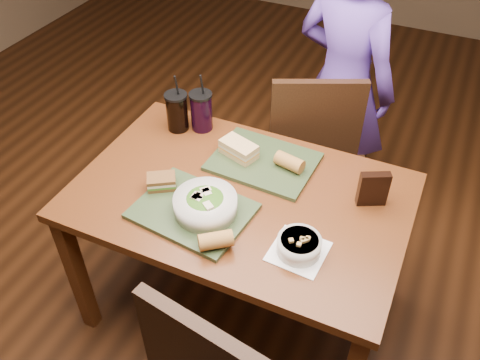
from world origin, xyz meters
name	(u,v)px	position (x,y,z in m)	size (l,w,h in m)	color
ground	(240,305)	(0.00, 0.00, 0.00)	(6.00, 6.00, 0.00)	#381C0B
dining_table	(240,210)	(0.00, 0.00, 0.66)	(1.30, 0.85, 0.75)	#552A11
chair_far	(318,147)	(0.13, 0.67, 0.54)	(0.56, 0.58, 0.98)	black
diner	(343,85)	(0.15, 0.93, 0.77)	(0.56, 0.37, 1.54)	#5C3BA3
tray_near	(193,211)	(-0.12, -0.17, 0.76)	(0.42, 0.32, 0.02)	#2B3B1F
tray_far	(263,162)	(0.01, 0.21, 0.76)	(0.42, 0.32, 0.02)	#2B3B1F
salad_bowl	(205,204)	(-0.07, -0.16, 0.81)	(0.24, 0.24, 0.08)	silver
soup_bowl	(299,245)	(0.31, -0.19, 0.79)	(0.20, 0.20, 0.08)	white
sandwich_near	(162,182)	(-0.29, -0.11, 0.79)	(0.13, 0.12, 0.05)	#593819
sandwich_far	(239,149)	(-0.10, 0.20, 0.80)	(0.18, 0.13, 0.06)	tan
baguette_near	(216,240)	(0.04, -0.30, 0.80)	(0.06, 0.06, 0.12)	#AD7533
baguette_far	(289,162)	(0.13, 0.21, 0.80)	(0.06, 0.06, 0.12)	#AD7533
cup_cola	(177,111)	(-0.44, 0.28, 0.84)	(0.10, 0.10, 0.28)	black
cup_berry	(201,111)	(-0.34, 0.33, 0.84)	(0.10, 0.10, 0.28)	black
chip_bag	(373,189)	(0.48, 0.16, 0.82)	(0.11, 0.03, 0.15)	black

